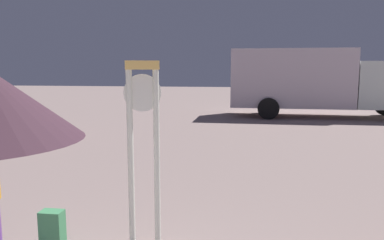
# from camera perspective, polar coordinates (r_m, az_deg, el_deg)

# --- Properties ---
(standing_clock) EXTENTS (0.41, 0.22, 2.22)m
(standing_clock) POSITION_cam_1_polar(r_m,az_deg,el_deg) (4.27, -7.55, -2.53)
(standing_clock) COLOR white
(standing_clock) RESTS_ON ground_plane
(backpack) EXTENTS (0.27, 0.21, 0.46)m
(backpack) POSITION_cam_1_polar(r_m,az_deg,el_deg) (4.88, -20.79, -15.57)
(backpack) COLOR #448E5B
(backpack) RESTS_ON ground_plane
(box_truck_near) EXTENTS (7.38, 2.55, 2.94)m
(box_truck_near) POSITION_cam_1_polar(r_m,az_deg,el_deg) (16.87, 17.84, 5.90)
(box_truck_near) COLOR silver
(box_truck_near) RESTS_ON ground_plane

